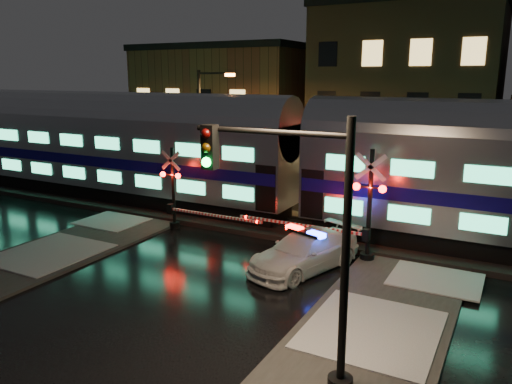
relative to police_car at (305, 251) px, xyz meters
The scene contains 10 objects.
ground 3.12m from the police_car, behind, with size 120.00×120.00×0.00m, color black.
ballast 5.44m from the police_car, 123.69° to the left, with size 90.00×4.20×0.24m, color black.
building_left 27.07m from the police_car, 126.66° to the left, with size 14.00×10.00×9.00m, color #51371F.
building_mid 22.59m from the police_car, 92.60° to the left, with size 12.00×11.00×11.50m, color brown.
train 5.62m from the police_car, 114.48° to the left, with size 51.00×3.12×5.92m.
police_car is the anchor object (origin of this frame).
crossing_signal_right 2.58m from the police_car, 51.08° to the left, with size 6.19×0.67×4.39m.
crossing_signal_left 7.32m from the police_car, 165.66° to the left, with size 5.40×0.64×3.82m.
traffic_light 7.35m from the police_car, 68.14° to the right, with size 4.03×0.71×6.23m.
streetlight 13.65m from the police_car, 139.88° to the left, with size 2.45×0.26×7.33m.
Camera 1 is at (9.59, -15.66, 7.02)m, focal length 35.00 mm.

